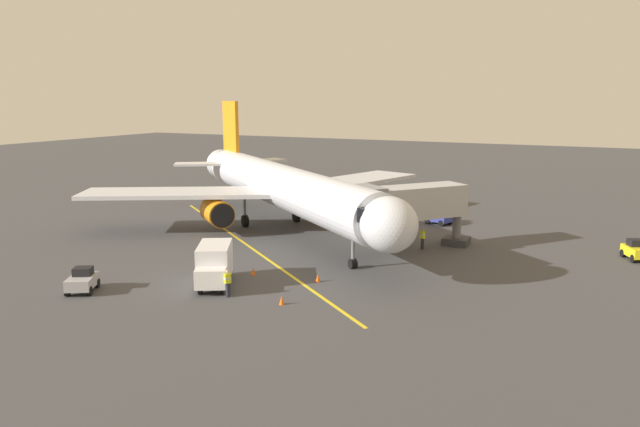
# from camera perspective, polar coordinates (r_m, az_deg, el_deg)

# --- Properties ---
(ground_plane) EXTENTS (220.00, 220.00, 0.00)m
(ground_plane) POSITION_cam_1_polar(r_m,az_deg,el_deg) (56.89, -4.38, -1.15)
(ground_plane) COLOR #424244
(apron_lead_in_line) EXTENTS (31.33, 25.24, 0.01)m
(apron_lead_in_line) POSITION_cam_1_polar(r_m,az_deg,el_deg) (49.81, -6.97, -2.97)
(apron_lead_in_line) COLOR yellow
(apron_lead_in_line) RESTS_ON ground
(airplane) EXTENTS (34.07, 31.95, 11.50)m
(airplane) POSITION_cam_1_polar(r_m,az_deg,el_deg) (54.31, -3.71, 2.56)
(airplane) COLOR silver
(airplane) RESTS_ON ground
(jet_bridge) EXTENTS (8.77, 10.11, 5.40)m
(jet_bridge) POSITION_cam_1_polar(r_m,az_deg,el_deg) (46.81, 7.53, 0.81)
(jet_bridge) COLOR #B7B7BC
(jet_bridge) RESTS_ON ground
(ground_crew_marshaller) EXTENTS (0.42, 0.47, 1.71)m
(ground_crew_marshaller) POSITION_cam_1_polar(r_m,az_deg,el_deg) (37.10, -8.77, -6.54)
(ground_crew_marshaller) COLOR #23232D
(ground_crew_marshaller) RESTS_ON ground
(ground_crew_wing_walker) EXTENTS (0.47, 0.45, 1.71)m
(ground_crew_wing_walker) POSITION_cam_1_polar(r_m,az_deg,el_deg) (48.61, 9.72, -2.33)
(ground_crew_wing_walker) COLOR #23232D
(ground_crew_wing_walker) RESTS_ON ground
(tug_near_nose) EXTENTS (2.69, 2.25, 1.50)m
(tug_near_nose) POSITION_cam_1_polar(r_m,az_deg,el_deg) (58.38, 11.19, -0.32)
(tug_near_nose) COLOR #2D3899
(tug_near_nose) RESTS_ON ground
(box_truck_portside) EXTENTS (3.94, 4.97, 2.62)m
(box_truck_portside) POSITION_cam_1_polar(r_m,az_deg,el_deg) (39.34, -10.04, -4.80)
(box_truck_portside) COLOR white
(box_truck_portside) RESTS_ON ground
(tug_starboard_side) EXTENTS (2.34, 2.72, 1.50)m
(tug_starboard_side) POSITION_cam_1_polar(r_m,az_deg,el_deg) (50.76, 27.92, -3.13)
(tug_starboard_side) COLOR yellow
(tug_starboard_side) RESTS_ON ground
(tug_rear_apron) EXTENTS (2.45, 2.74, 1.50)m
(tug_rear_apron) POSITION_cam_1_polar(r_m,az_deg,el_deg) (40.53, -21.66, -5.96)
(tug_rear_apron) COLOR #9E9EA3
(tug_rear_apron) RESTS_ON ground
(safety_cone_nose_left) EXTENTS (0.32, 0.32, 0.55)m
(safety_cone_nose_left) POSITION_cam_1_polar(r_m,az_deg,el_deg) (39.76, -0.20, -6.12)
(safety_cone_nose_left) COLOR #F2590F
(safety_cone_nose_left) RESTS_ON ground
(safety_cone_nose_right) EXTENTS (0.32, 0.32, 0.55)m
(safety_cone_nose_right) POSITION_cam_1_polar(r_m,az_deg,el_deg) (41.49, -6.36, -5.45)
(safety_cone_nose_right) COLOR #F2590F
(safety_cone_nose_right) RESTS_ON ground
(safety_cone_wing_port) EXTENTS (0.32, 0.32, 0.55)m
(safety_cone_wing_port) POSITION_cam_1_polar(r_m,az_deg,el_deg) (35.64, -3.65, -8.21)
(safety_cone_wing_port) COLOR #F2590F
(safety_cone_wing_port) RESTS_ON ground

